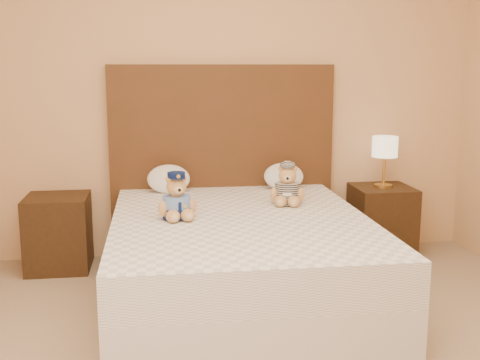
{
  "coord_description": "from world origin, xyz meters",
  "views": [
    {
      "loc": [
        -0.52,
        -2.44,
        1.49
      ],
      "look_at": [
        0.03,
        1.45,
        0.74
      ],
      "focal_mm": 45.0,
      "sensor_mm": 36.0,
      "label": 1
    }
  ],
  "objects_px": {
    "nightstand_left": "(58,233)",
    "pillow_right": "(284,175)",
    "pillow_left": "(169,178)",
    "bed": "(241,259)",
    "nightstand_right": "(382,221)",
    "lamp": "(385,149)",
    "teddy_police": "(177,196)",
    "teddy_prisoner": "(287,184)"
  },
  "relations": [
    {
      "from": "bed",
      "to": "nightstand_right",
      "type": "bearing_deg",
      "value": 32.62
    },
    {
      "from": "nightstand_right",
      "to": "teddy_police",
      "type": "height_order",
      "value": "teddy_police"
    },
    {
      "from": "bed",
      "to": "lamp",
      "type": "relative_size",
      "value": 5.0
    },
    {
      "from": "nightstand_left",
      "to": "pillow_right",
      "type": "height_order",
      "value": "pillow_right"
    },
    {
      "from": "teddy_prisoner",
      "to": "pillow_left",
      "type": "relative_size",
      "value": 0.87
    },
    {
      "from": "lamp",
      "to": "teddy_prisoner",
      "type": "distance_m",
      "value": 1.02
    },
    {
      "from": "bed",
      "to": "pillow_right",
      "type": "distance_m",
      "value": 1.02
    },
    {
      "from": "pillow_right",
      "to": "teddy_police",
      "type": "bearing_deg",
      "value": -136.37
    },
    {
      "from": "bed",
      "to": "nightstand_right",
      "type": "distance_m",
      "value": 1.48
    },
    {
      "from": "bed",
      "to": "lamp",
      "type": "xyz_separation_m",
      "value": [
        1.25,
        0.8,
        0.57
      ]
    },
    {
      "from": "teddy_prisoner",
      "to": "pillow_left",
      "type": "bearing_deg",
      "value": 159.66
    },
    {
      "from": "pillow_left",
      "to": "bed",
      "type": "bearing_deg",
      "value": -62.63
    },
    {
      "from": "nightstand_right",
      "to": "pillow_left",
      "type": "xyz_separation_m",
      "value": [
        -1.68,
        0.03,
        0.39
      ]
    },
    {
      "from": "teddy_prisoner",
      "to": "bed",
      "type": "bearing_deg",
      "value": -127.08
    },
    {
      "from": "nightstand_right",
      "to": "pillow_right",
      "type": "xyz_separation_m",
      "value": [
        -0.8,
        0.03,
        0.38
      ]
    },
    {
      "from": "bed",
      "to": "pillow_left",
      "type": "bearing_deg",
      "value": 117.37
    },
    {
      "from": "teddy_prisoner",
      "to": "pillow_right",
      "type": "relative_size",
      "value": 0.9
    },
    {
      "from": "bed",
      "to": "teddy_prisoner",
      "type": "height_order",
      "value": "teddy_prisoner"
    },
    {
      "from": "lamp",
      "to": "teddy_police",
      "type": "xyz_separation_m",
      "value": [
        -1.65,
        -0.78,
        -0.15
      ]
    },
    {
      "from": "pillow_left",
      "to": "pillow_right",
      "type": "xyz_separation_m",
      "value": [
        0.88,
        0.0,
        -0.0
      ]
    },
    {
      "from": "pillow_left",
      "to": "pillow_right",
      "type": "height_order",
      "value": "pillow_left"
    },
    {
      "from": "pillow_right",
      "to": "pillow_left",
      "type": "bearing_deg",
      "value": 180.0
    },
    {
      "from": "nightstand_right",
      "to": "lamp",
      "type": "relative_size",
      "value": 1.38
    },
    {
      "from": "nightstand_left",
      "to": "nightstand_right",
      "type": "relative_size",
      "value": 1.0
    },
    {
      "from": "teddy_police",
      "to": "teddy_prisoner",
      "type": "distance_m",
      "value": 0.82
    },
    {
      "from": "bed",
      "to": "lamp",
      "type": "height_order",
      "value": "lamp"
    },
    {
      "from": "lamp",
      "to": "pillow_right",
      "type": "relative_size",
      "value": 1.29
    },
    {
      "from": "pillow_left",
      "to": "pillow_right",
      "type": "bearing_deg",
      "value": 0.0
    },
    {
      "from": "bed",
      "to": "teddy_police",
      "type": "bearing_deg",
      "value": 177.64
    },
    {
      "from": "lamp",
      "to": "teddy_police",
      "type": "height_order",
      "value": "lamp"
    },
    {
      "from": "lamp",
      "to": "teddy_prisoner",
      "type": "height_order",
      "value": "lamp"
    },
    {
      "from": "teddy_police",
      "to": "pillow_right",
      "type": "relative_size",
      "value": 0.94
    },
    {
      "from": "pillow_left",
      "to": "teddy_prisoner",
      "type": "bearing_deg",
      "value": -32.89
    },
    {
      "from": "nightstand_left",
      "to": "pillow_right",
      "type": "relative_size",
      "value": 1.78
    },
    {
      "from": "lamp",
      "to": "pillow_left",
      "type": "xyz_separation_m",
      "value": [
        -1.68,
        0.03,
        -0.19
      ]
    },
    {
      "from": "teddy_police",
      "to": "nightstand_left",
      "type": "bearing_deg",
      "value": 125.24
    },
    {
      "from": "nightstand_left",
      "to": "nightstand_right",
      "type": "height_order",
      "value": "same"
    },
    {
      "from": "nightstand_left",
      "to": "pillow_left",
      "type": "relative_size",
      "value": 1.72
    },
    {
      "from": "lamp",
      "to": "nightstand_right",
      "type": "bearing_deg",
      "value": 0.0
    },
    {
      "from": "bed",
      "to": "pillow_right",
      "type": "relative_size",
      "value": 6.46
    },
    {
      "from": "teddy_police",
      "to": "pillow_right",
      "type": "bearing_deg",
      "value": 31.5
    },
    {
      "from": "nightstand_left",
      "to": "pillow_right",
      "type": "bearing_deg",
      "value": 1.01
    }
  ]
}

